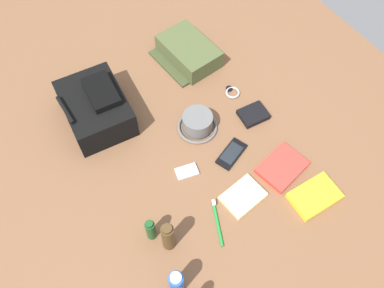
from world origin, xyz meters
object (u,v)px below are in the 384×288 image
at_px(cell_phone, 231,154).
at_px(wristwatch, 232,92).
at_px(media_player, 187,172).
at_px(toothbrush, 217,220).
at_px(wallet, 253,115).
at_px(bucket_hat, 197,123).
at_px(paperback_novel, 315,196).
at_px(travel_guidebook, 282,167).
at_px(cologne_bottle, 168,237).
at_px(toiletry_pouch, 188,52).
at_px(deodorant_spray, 177,283).
at_px(shampoo_bottle, 151,230).
at_px(notepad, 243,196).
at_px(backpack, 96,108).

distance_m(cell_phone, wristwatch, 0.30).
height_order(cell_phone, media_player, cell_phone).
distance_m(cell_phone, toothbrush, 0.28).
relative_size(media_player, wallet, 0.85).
distance_m(bucket_hat, toothbrush, 0.40).
height_order(bucket_hat, media_player, bucket_hat).
bearing_deg(toothbrush, wallet, -53.00).
bearing_deg(toothbrush, paperback_novel, -109.52).
height_order(paperback_novel, travel_guidebook, paperback_novel).
relative_size(cologne_bottle, media_player, 1.72).
relative_size(toiletry_pouch, wallet, 2.57).
bearing_deg(toothbrush, deodorant_spray, 116.29).
height_order(bucket_hat, deodorant_spray, deodorant_spray).
relative_size(deodorant_spray, toothbrush, 0.90).
bearing_deg(shampoo_bottle, notepad, -99.47).
distance_m(cologne_bottle, media_player, 0.29).
distance_m(toiletry_pouch, toothbrush, 0.78).
bearing_deg(wallet, cologne_bottle, 120.99).
xyz_separation_m(bucket_hat, cell_phone, (-0.18, -0.04, -0.03)).
bearing_deg(backpack, deodorant_spray, 173.07).
bearing_deg(shampoo_bottle, travel_guidebook, -94.63).
relative_size(wristwatch, notepad, 0.47).
bearing_deg(toiletry_pouch, deodorant_spray, 145.06).
relative_size(cologne_bottle, toothbrush, 0.99).
relative_size(toiletry_pouch, toothbrush, 1.72).
xyz_separation_m(toiletry_pouch, deodorant_spray, (-0.82, 0.57, 0.03)).
relative_size(wristwatch, toothbrush, 0.43).
height_order(cologne_bottle, travel_guidebook, cologne_bottle).
bearing_deg(toiletry_pouch, shampoo_bottle, 138.38).
xyz_separation_m(travel_guidebook, media_player, (0.19, 0.31, -0.00)).
bearing_deg(wallet, toiletry_pouch, 12.99).
relative_size(travel_guidebook, cell_phone, 1.34).
height_order(cologne_bottle, cell_phone, cologne_bottle).
xyz_separation_m(toiletry_pouch, toothbrush, (-0.70, 0.33, -0.04)).
distance_m(paperback_novel, media_player, 0.48).
relative_size(bucket_hat, toothbrush, 1.00).
relative_size(cologne_bottle, paperback_novel, 0.90).
height_order(toiletry_pouch, wallet, toiletry_pouch).
bearing_deg(cologne_bottle, bucket_hat, -44.97).
height_order(toiletry_pouch, deodorant_spray, deodorant_spray).
relative_size(backpack, cologne_bottle, 2.04).
xyz_separation_m(deodorant_spray, cell_phone, (0.31, -0.44, -0.06)).
bearing_deg(paperback_novel, toothbrush, 70.48).
relative_size(travel_guidebook, media_player, 2.12).
distance_m(backpack, cologne_bottle, 0.61).
relative_size(backpack, travel_guidebook, 1.66).
height_order(paperback_novel, media_player, paperback_novel).
height_order(cell_phone, wristwatch, cell_phone).
height_order(backpack, paperback_novel, backpack).
xyz_separation_m(deodorant_spray, paperback_novel, (-0.00, -0.59, -0.06)).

